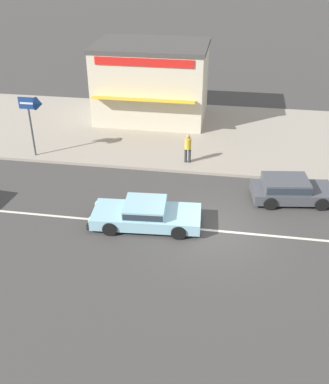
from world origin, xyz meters
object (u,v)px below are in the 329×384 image
at_px(arrow_signboard, 36,107).
at_px(shopfront_corner_warung, 152,81).
at_px(pedestrian_near_clock, 188,146).
at_px(hatchback_dark_grey_2, 290,189).
at_px(sedan_pale_blue_1, 146,214).

distance_m(arrow_signboard, shopfront_corner_warung, 8.16).
bearing_deg(shopfront_corner_warung, pedestrian_near_clock, -63.94).
bearing_deg(hatchback_dark_grey_2, sedan_pale_blue_1, -153.99).
bearing_deg(pedestrian_near_clock, hatchback_dark_grey_2, -29.61).
relative_size(sedan_pale_blue_1, arrow_signboard, 1.43).
bearing_deg(arrow_signboard, pedestrian_near_clock, 3.58).
relative_size(sedan_pale_blue_1, hatchback_dark_grey_2, 1.20).
distance_m(arrow_signboard, pedestrian_near_clock, 7.97).
height_order(sedan_pale_blue_1, hatchback_dark_grey_2, hatchback_dark_grey_2).
relative_size(hatchback_dark_grey_2, shopfront_corner_warung, 0.57).
xyz_separation_m(sedan_pale_blue_1, hatchback_dark_grey_2, (6.06, 2.96, 0.05)).
xyz_separation_m(pedestrian_near_clock, shopfront_corner_warung, (-3.01, 6.15, 1.43)).
bearing_deg(shopfront_corner_warung, hatchback_dark_grey_2, -48.36).
bearing_deg(sedan_pale_blue_1, pedestrian_near_clock, 79.31).
relative_size(arrow_signboard, pedestrian_near_clock, 2.10).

